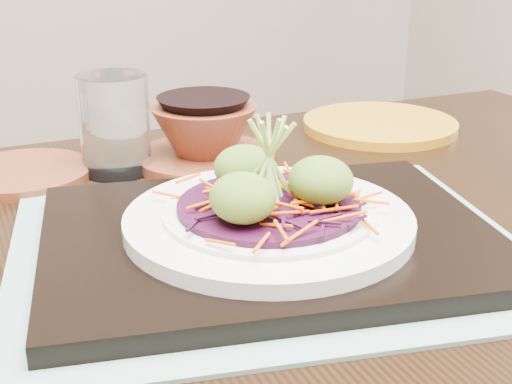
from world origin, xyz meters
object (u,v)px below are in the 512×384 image
dining_table (286,322)px  white_plate (269,220)px  terracotta_bowl_set (204,138)px  yellow_plate (380,125)px  terracotta_side_plate (23,173)px  serving_tray (269,237)px  water_glass (115,125)px

dining_table → white_plate: white_plate is taller
terracotta_bowl_set → yellow_plate: 0.26m
dining_table → terracotta_bowl_set: bearing=90.1°
terracotta_side_plate → terracotta_bowl_set: bearing=-17.3°
serving_tray → water_glass: 0.26m
terracotta_side_plate → water_glass: size_ratio=1.36×
terracotta_side_plate → dining_table: bearing=-59.0°
dining_table → water_glass: water_glass is taller
dining_table → yellow_plate: 0.37m
white_plate → terracotta_bowl_set: (0.06, 0.23, 0.00)m
serving_tray → terracotta_bowl_set: 0.24m
yellow_plate → terracotta_side_plate: bearing=172.7°
dining_table → terracotta_side_plate: (-0.16, 0.27, 0.10)m
serving_tray → water_glass: (-0.03, 0.25, 0.04)m
dining_table → yellow_plate: size_ratio=5.89×
serving_tray → terracotta_side_plate: (-0.13, 0.29, -0.01)m
white_plate → terracotta_side_plate: size_ratio=1.64×
serving_tray → white_plate: size_ratio=1.54×
terracotta_side_plate → white_plate: bearing=-65.9°
dining_table → terracotta_side_plate: terracotta_side_plate is taller
dining_table → yellow_plate: yellow_plate is taller
water_glass → yellow_plate: 0.36m
serving_tray → white_plate: (0.00, 0.00, 0.02)m
water_glass → terracotta_bowl_set: (0.10, -0.02, -0.02)m
yellow_plate → serving_tray: bearing=-144.4°
dining_table → water_glass: bearing=113.9°
terracotta_side_plate → terracotta_bowl_set: 0.20m
terracotta_side_plate → yellow_plate: 0.45m
water_glass → terracotta_side_plate: bearing=159.5°
white_plate → terracotta_bowl_set: terracotta_bowl_set is taller
yellow_plate → water_glass: bearing=176.3°
serving_tray → terracotta_bowl_set: size_ratio=2.24×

